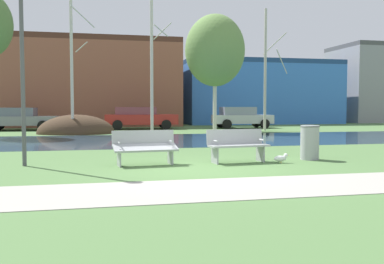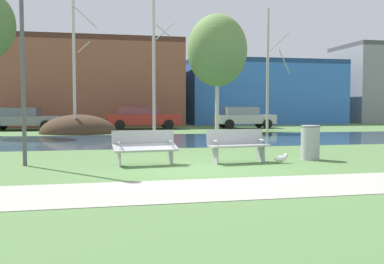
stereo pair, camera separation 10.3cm
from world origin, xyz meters
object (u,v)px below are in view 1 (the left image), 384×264
(bench_right, at_px, (238,145))
(trash_bin, at_px, (310,142))
(streetlamp, at_px, (22,30))
(parked_hatch_third_silver, at_px, (241,117))
(seagull, at_px, (281,158))
(parked_van_nearest_grey, at_px, (19,118))
(parked_sedan_second_red, at_px, (140,117))
(bench_left, at_px, (145,146))

(bench_right, distance_m, trash_bin, 2.16)
(trash_bin, bearing_deg, streetlamp, 177.35)
(bench_right, height_order, streetlamp, streetlamp)
(bench_right, relative_size, parked_hatch_third_silver, 0.40)
(streetlamp, relative_size, parked_hatch_third_silver, 1.20)
(seagull, xyz_separation_m, parked_van_nearest_grey, (-9.53, 18.05, 0.63))
(parked_sedan_second_red, bearing_deg, parked_hatch_third_silver, -0.43)
(bench_left, height_order, parked_sedan_second_red, parked_sedan_second_red)
(bench_right, height_order, trash_bin, trash_bin)
(parked_sedan_second_red, height_order, parked_hatch_third_silver, parked_hatch_third_silver)
(trash_bin, bearing_deg, bench_right, -176.30)
(bench_left, distance_m, parked_van_nearest_grey, 18.66)
(parked_sedan_second_red, relative_size, parked_hatch_third_silver, 1.17)
(bench_left, bearing_deg, bench_right, 0.00)
(bench_right, xyz_separation_m, parked_van_nearest_grey, (-8.46, 17.66, 0.29))
(bench_left, xyz_separation_m, parked_van_nearest_grey, (-6.02, 17.66, 0.29))
(bench_left, bearing_deg, parked_van_nearest_grey, 108.81)
(streetlamp, height_order, parked_sedan_second_red, streetlamp)
(trash_bin, xyz_separation_m, parked_sedan_second_red, (-3.06, 17.41, 0.28))
(bench_left, relative_size, bench_right, 1.00)
(parked_hatch_third_silver, bearing_deg, trash_bin, -102.83)
(bench_right, xyz_separation_m, parked_sedan_second_red, (-0.90, 17.55, 0.31))
(bench_right, height_order, parked_van_nearest_grey, parked_van_nearest_grey)
(bench_right, bearing_deg, seagull, -20.20)
(bench_right, relative_size, trash_bin, 1.72)
(bench_left, distance_m, bench_right, 2.45)
(seagull, bearing_deg, parked_van_nearest_grey, 117.82)
(bench_left, relative_size, streetlamp, 0.33)
(bench_right, distance_m, parked_sedan_second_red, 17.57)
(trash_bin, bearing_deg, parked_sedan_second_red, 99.96)
(parked_sedan_second_red, bearing_deg, seagull, -83.75)
(trash_bin, xyz_separation_m, parked_hatch_third_silver, (3.95, 17.36, 0.28))
(bench_left, distance_m, trash_bin, 4.61)
(parked_van_nearest_grey, bearing_deg, seagull, -62.18)
(streetlamp, relative_size, parked_van_nearest_grey, 1.08)
(seagull, distance_m, parked_hatch_third_silver, 18.59)
(trash_bin, bearing_deg, parked_van_nearest_grey, 121.22)
(seagull, height_order, parked_sedan_second_red, parked_sedan_second_red)
(bench_right, bearing_deg, streetlamp, 174.82)
(parked_hatch_third_silver, bearing_deg, seagull, -105.76)
(bench_left, relative_size, parked_van_nearest_grey, 0.36)
(trash_bin, bearing_deg, parked_hatch_third_silver, 77.17)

